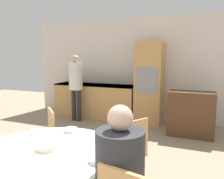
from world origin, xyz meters
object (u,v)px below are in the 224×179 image
object	(u,v)px
chair_far_left	(45,138)
bowl_far	(71,130)
person_standing	(76,81)
bowl_centre	(99,159)
dining_table	(48,172)
person_seated	(119,178)
sideboard	(191,114)
bowl_near	(47,147)
oven_unit	(149,83)
chair_far_right	(129,151)

from	to	relation	value
chair_far_left	bowl_far	bearing A→B (deg)	24.82
person_standing	bowl_centre	size ratio (longest dim) A/B	9.44
dining_table	person_seated	bearing A→B (deg)	-13.81
person_standing	bowl_far	bearing A→B (deg)	-59.85
sideboard	person_standing	xyz separation A→B (m)	(-2.74, 0.07, 0.57)
person_seated	person_standing	world-z (taller)	person_standing
chair_far_left	bowl_near	xyz separation A→B (m)	(0.61, -0.70, 0.25)
bowl_near	bowl_far	bearing A→B (deg)	97.94
sideboard	bowl_centre	bearing A→B (deg)	-100.94
sideboard	oven_unit	bearing A→B (deg)	149.46
chair_far_right	person_seated	world-z (taller)	person_seated
chair_far_right	oven_unit	bearing A→B (deg)	-140.87
dining_table	bowl_near	bearing A→B (deg)	135.66
bowl_near	dining_table	bearing A→B (deg)	-44.34
oven_unit	bowl_centre	xyz separation A→B (m)	(0.40, -3.67, -0.23)
dining_table	bowl_centre	xyz separation A→B (m)	(0.55, -0.03, 0.24)
chair_far_left	bowl_centre	size ratio (longest dim) A/B	5.10
person_seated	bowl_near	bearing A→B (deg)	165.76
oven_unit	bowl_far	bearing A→B (deg)	-94.27
dining_table	bowl_far	bearing A→B (deg)	98.72
chair_far_left	chair_far_right	xyz separation A→B (m)	(1.18, 0.05, 0.00)
sideboard	dining_table	world-z (taller)	sideboard
chair_far_left	person_seated	bearing A→B (deg)	10.71
chair_far_right	bowl_far	world-z (taller)	chair_far_right
chair_far_left	person_standing	size ratio (longest dim) A/B	0.54
chair_far_right	person_standing	xyz separation A→B (m)	(-2.15, 2.37, 0.52)
oven_unit	person_seated	world-z (taller)	oven_unit
bowl_centre	sideboard	bearing A→B (deg)	79.06
chair_far_right	sideboard	bearing A→B (deg)	-163.26
chair_far_right	bowl_far	xyz separation A→B (m)	(-0.64, -0.23, 0.25)
oven_unit	bowl_near	xyz separation A→B (m)	(-0.16, -3.64, -0.22)
bowl_centre	bowl_far	distance (m)	0.84
bowl_near	bowl_centre	world-z (taller)	bowl_near
chair_far_right	person_standing	world-z (taller)	person_standing
chair_far_left	person_seated	size ratio (longest dim) A/B	0.71
person_seated	bowl_near	size ratio (longest dim) A/B	6.67
person_standing	bowl_near	world-z (taller)	person_standing
dining_table	bowl_near	distance (m)	0.24
sideboard	person_seated	xyz separation A→B (m)	(-0.37, -3.25, 0.27)
oven_unit	bowl_far	xyz separation A→B (m)	(-0.23, -3.12, -0.23)
dining_table	bowl_near	size ratio (longest dim) A/B	7.21
bowl_near	bowl_centre	size ratio (longest dim) A/B	1.07
chair_far_right	person_seated	xyz separation A→B (m)	(0.22, -0.95, 0.22)
dining_table	chair_far_right	bearing A→B (deg)	53.52
oven_unit	chair_far_right	distance (m)	2.95
chair_far_right	bowl_far	bearing A→B (deg)	-39.30
oven_unit	bowl_near	size ratio (longest dim) A/B	10.39
chair_far_right	person_standing	distance (m)	3.24
sideboard	bowl_centre	distance (m)	3.16
chair_far_right	bowl_far	size ratio (longest dim) A/B	5.89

